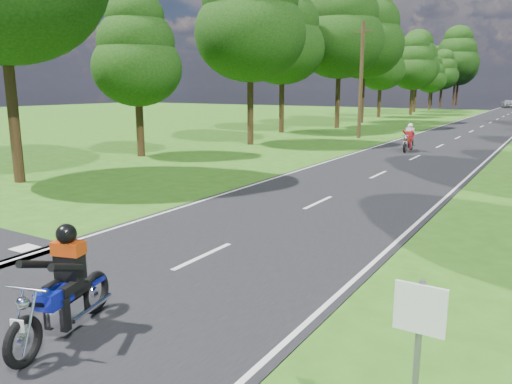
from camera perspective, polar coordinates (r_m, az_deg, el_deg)
The scene contains 8 objects.
ground at distance 9.61m, azimuth -13.49°, elevation -10.61°, with size 160.00×160.00×0.00m, color #2F5B14.
main_road at distance 56.67m, azimuth 25.22°, elevation 7.19°, with size 7.00×140.00×0.02m, color black.
road_markings at distance 54.83m, azimuth 24.84°, elevation 7.12°, with size 7.40×140.00×0.01m.
telegraph_pole at distance 36.37m, azimuth 11.91°, elevation 12.42°, with size 1.20×0.26×8.00m.
road_sign at distance 4.85m, azimuth 17.94°, elevation -16.91°, with size 0.45×0.07×2.00m.
rider_near_blue at distance 7.86m, azimuth -21.44°, elevation -9.67°, with size 0.67×2.00×1.66m, color #0E189B, non-canonical shape.
rider_far_red at distance 29.60m, azimuth 17.07°, elevation 5.98°, with size 0.63×1.89×1.58m, color #9F250C, non-canonical shape.
distant_car at distance 96.95m, azimuth 26.82°, elevation 9.02°, with size 1.71×4.25×1.45m, color #A7A9AE.
Camera 1 is at (6.39, -6.19, 3.64)m, focal length 35.00 mm.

